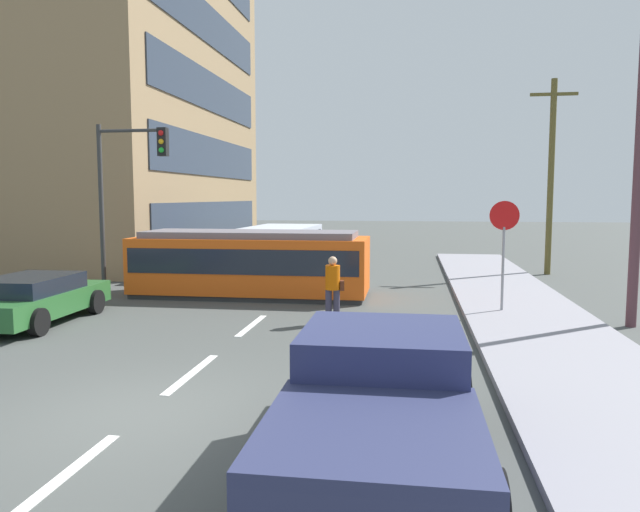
# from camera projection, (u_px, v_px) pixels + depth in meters

# --- Properties ---
(ground_plane) EXTENTS (120.00, 120.00, 0.00)m
(ground_plane) POSITION_uv_depth(u_px,v_px,m) (286.00, 298.00, 18.40)
(ground_plane) COLOR #464946
(sidewalk_curb_right) EXTENTS (3.20, 36.00, 0.14)m
(sidewalk_curb_right) POSITION_uv_depth(u_px,v_px,m) (543.00, 332.00, 13.44)
(sidewalk_curb_right) COLOR gray
(sidewalk_curb_right) RESTS_ON ground
(lane_stripe_0) EXTENTS (0.16, 2.40, 0.01)m
(lane_stripe_0) POSITION_uv_depth(u_px,v_px,m) (61.00, 479.00, 6.60)
(lane_stripe_0) COLOR silver
(lane_stripe_0) RESTS_ON ground
(lane_stripe_1) EXTENTS (0.16, 2.40, 0.01)m
(lane_stripe_1) POSITION_uv_depth(u_px,v_px,m) (192.00, 373.00, 10.53)
(lane_stripe_1) COLOR silver
(lane_stripe_1) RESTS_ON ground
(lane_stripe_2) EXTENTS (0.16, 2.40, 0.01)m
(lane_stripe_2) POSITION_uv_depth(u_px,v_px,m) (252.00, 325.00, 14.47)
(lane_stripe_2) COLOR silver
(lane_stripe_2) RESTS_ON ground
(lane_stripe_3) EXTENTS (0.16, 2.40, 0.01)m
(lane_stripe_3) POSITION_uv_depth(u_px,v_px,m) (317.00, 273.00, 24.58)
(lane_stripe_3) COLOR silver
(lane_stripe_3) RESTS_ON ground
(lane_stripe_4) EXTENTS (0.16, 2.40, 0.01)m
(lane_stripe_4) POSITION_uv_depth(u_px,v_px,m) (336.00, 258.00, 30.48)
(lane_stripe_4) COLOR silver
(lane_stripe_4) RESTS_ON ground
(corner_building) EXTENTS (15.60, 17.31, 16.00)m
(corner_building) POSITION_uv_depth(u_px,v_px,m) (67.00, 102.00, 30.73)
(corner_building) COLOR #937752
(corner_building) RESTS_ON ground
(streetcar_tram) EXTENTS (7.35, 2.58, 2.06)m
(streetcar_tram) POSITION_uv_depth(u_px,v_px,m) (251.00, 262.00, 18.75)
(streetcar_tram) COLOR #E25515
(streetcar_tram) RESTS_ON ground
(city_bus) EXTENTS (2.67, 5.68, 1.92)m
(city_bus) POSITION_uv_depth(u_px,v_px,m) (279.00, 247.00, 24.11)
(city_bus) COLOR #B1B8C4
(city_bus) RESTS_ON ground
(pedestrian_crossing) EXTENTS (0.47, 0.36, 1.67)m
(pedestrian_crossing) POSITION_uv_depth(u_px,v_px,m) (333.00, 286.00, 14.62)
(pedestrian_crossing) COLOR #353146
(pedestrian_crossing) RESTS_ON ground
(pickup_truck_parked) EXTENTS (2.30, 5.01, 1.55)m
(pickup_truck_parked) POSITION_uv_depth(u_px,v_px,m) (380.00, 403.00, 6.71)
(pickup_truck_parked) COLOR navy
(pickup_truck_parked) RESTS_ON ground
(parked_sedan_mid) EXTENTS (2.15, 4.40, 1.19)m
(parked_sedan_mid) POSITION_uv_depth(u_px,v_px,m) (33.00, 298.00, 14.69)
(parked_sedan_mid) COLOR #29622D
(parked_sedan_mid) RESTS_ON ground
(parked_sedan_far) EXTENTS (1.99, 4.50, 1.19)m
(parked_sedan_far) POSITION_uv_depth(u_px,v_px,m) (181.00, 261.00, 23.28)
(parked_sedan_far) COLOR #202F96
(parked_sedan_far) RESTS_ON ground
(stop_sign) EXTENTS (0.76, 0.07, 2.88)m
(stop_sign) POSITION_uv_depth(u_px,v_px,m) (504.00, 233.00, 15.54)
(stop_sign) COLOR gray
(stop_sign) RESTS_ON sidewalk_curb_right
(traffic_light_mast) EXTENTS (2.25, 0.33, 5.31)m
(traffic_light_mast) POSITION_uv_depth(u_px,v_px,m) (126.00, 179.00, 18.01)
(traffic_light_mast) COLOR #333333
(traffic_light_mast) RESTS_ON ground
(utility_pole_mid) EXTENTS (1.80, 0.24, 7.74)m
(utility_pole_mid) POSITION_uv_depth(u_px,v_px,m) (551.00, 173.00, 23.66)
(utility_pole_mid) COLOR brown
(utility_pole_mid) RESTS_ON ground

